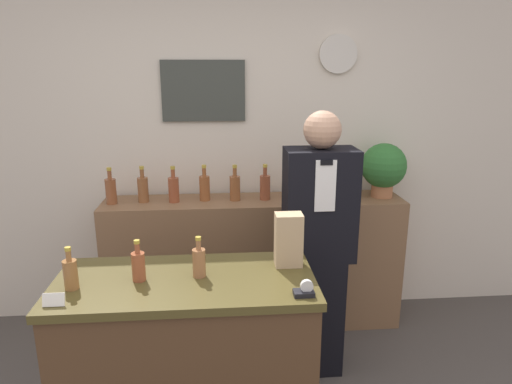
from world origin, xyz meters
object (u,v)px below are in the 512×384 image
at_px(shopkeeper, 318,248).
at_px(tape_dispenser, 305,291).
at_px(paper_bag, 289,240).
at_px(potted_plant, 384,167).

height_order(shopkeeper, tape_dispenser, shopkeeper).
bearing_deg(paper_bag, shopkeeper, 61.81).
xyz_separation_m(shopkeeper, potted_plant, (0.60, 0.59, 0.37)).
bearing_deg(shopkeeper, tape_dispenser, -106.37).
relative_size(shopkeeper, potted_plant, 4.22).
xyz_separation_m(shopkeeper, tape_dispenser, (-0.24, -0.81, 0.15)).
bearing_deg(potted_plant, shopkeeper, -135.51).
xyz_separation_m(potted_plant, tape_dispenser, (-0.84, -1.40, -0.23)).
distance_m(potted_plant, paper_bag, 1.39).
bearing_deg(potted_plant, paper_bag, -128.66).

